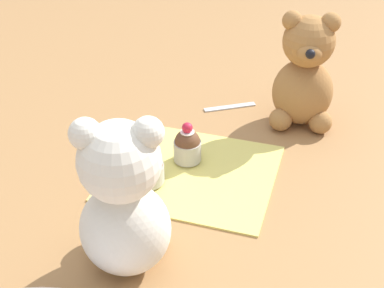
% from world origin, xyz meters
% --- Properties ---
extents(ground_plane, '(4.00, 4.00, 0.00)m').
position_xyz_m(ground_plane, '(0.00, 0.00, 0.00)').
color(ground_plane, '#9E7042').
extents(knitted_placemat, '(0.26, 0.23, 0.01)m').
position_xyz_m(knitted_placemat, '(0.00, 0.00, 0.00)').
color(knitted_placemat, '#E0D166').
rests_on(knitted_placemat, ground_plane).
extents(teddy_bear_cream, '(0.14, 0.13, 0.22)m').
position_xyz_m(teddy_bear_cream, '(0.02, 0.21, 0.10)').
color(teddy_bear_cream, silver).
rests_on(teddy_bear_cream, ground_plane).
extents(teddy_bear_tan, '(0.12, 0.11, 0.21)m').
position_xyz_m(teddy_bear_tan, '(-0.14, -0.21, 0.10)').
color(teddy_bear_tan, '#A3703D').
rests_on(teddy_bear_tan, ground_plane).
extents(cupcake_near_cream_bear, '(0.05, 0.05, 0.07)m').
position_xyz_m(cupcake_near_cream_bear, '(0.06, 0.05, 0.03)').
color(cupcake_near_cream_bear, '#B2ADA3').
rests_on(cupcake_near_cream_bear, knitted_placemat).
extents(cupcake_near_tan_bear, '(0.04, 0.04, 0.07)m').
position_xyz_m(cupcake_near_tan_bear, '(0.02, -0.03, 0.03)').
color(cupcake_near_tan_bear, '#B2ADA3').
rests_on(cupcake_near_tan_bear, knitted_placemat).
extents(teaspoon, '(0.09, 0.06, 0.01)m').
position_xyz_m(teaspoon, '(-0.01, -0.22, 0.00)').
color(teaspoon, silver).
rests_on(teaspoon, ground_plane).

